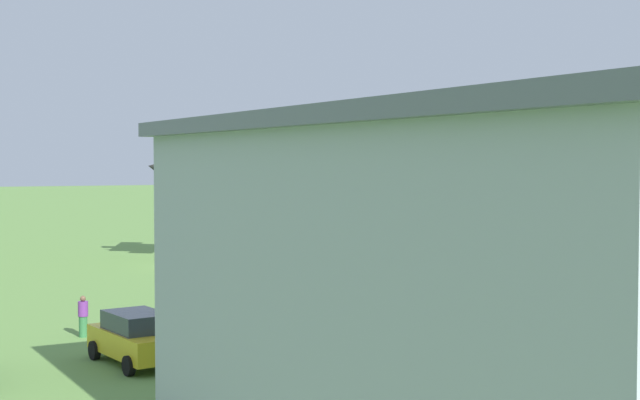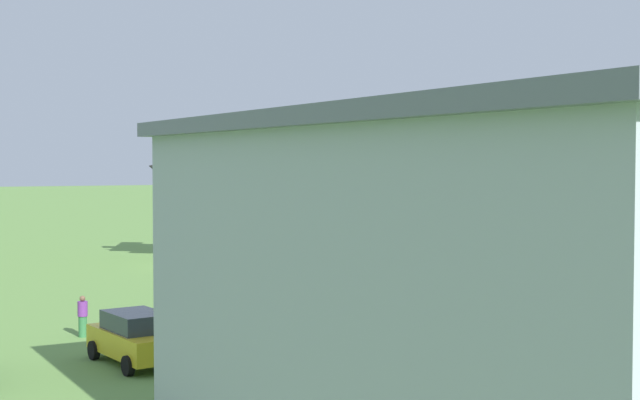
% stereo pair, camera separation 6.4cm
% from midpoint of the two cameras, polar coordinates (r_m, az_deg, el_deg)
% --- Properties ---
extents(ground_plane, '(400.00, 400.00, 0.00)m').
position_cam_midpoint_polar(ground_plane, '(59.59, -7.78, -4.09)').
color(ground_plane, '#608C42').
extents(biplane, '(7.97, 7.78, 4.19)m').
position_cam_midpoint_polar(biplane, '(62.90, -7.19, 2.96)').
color(biplane, yellow).
extents(car_yellow, '(2.57, 4.48, 1.73)m').
position_cam_midpoint_polar(car_yellow, '(31.38, -11.36, -8.36)').
color(car_yellow, gold).
rests_on(car_yellow, ground_plane).
extents(person_beside_truck, '(0.53, 0.53, 1.59)m').
position_cam_midpoint_polar(person_beside_truck, '(36.53, -14.55, -7.02)').
color(person_beside_truck, '#33723F').
rests_on(person_beside_truck, ground_plane).
extents(person_near_hangar_door, '(0.53, 0.53, 1.74)m').
position_cam_midpoint_polar(person_near_hangar_door, '(37.43, -0.73, -6.59)').
color(person_near_hangar_door, navy).
rests_on(person_near_hangar_door, ground_plane).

